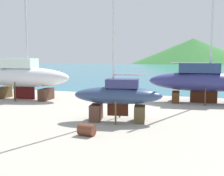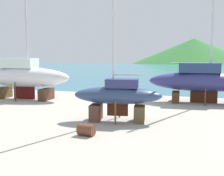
{
  "view_description": "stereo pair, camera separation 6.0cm",
  "coord_description": "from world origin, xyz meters",
  "px_view_note": "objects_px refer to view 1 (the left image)",
  "views": [
    {
      "loc": [
        6.45,
        -22.99,
        4.5
      ],
      "look_at": [
        -1.16,
        0.26,
        1.63
      ],
      "focal_mm": 44.08,
      "sensor_mm": 36.0,
      "label": 1
    },
    {
      "loc": [
        6.51,
        -22.97,
        4.5
      ],
      "look_at": [
        -1.16,
        0.26,
        1.63
      ],
      "focal_mm": 44.08,
      "sensor_mm": 36.0,
      "label": 2
    }
  ],
  "objects_px": {
    "sailboat_large_starboard": "(204,81)",
    "sailboat_mid_port": "(23,76)",
    "sailboat_small_center": "(118,96)",
    "barrel_rust_far": "(87,130)"
  },
  "relations": [
    {
      "from": "sailboat_large_starboard",
      "to": "sailboat_mid_port",
      "type": "bearing_deg",
      "value": -173.82
    },
    {
      "from": "sailboat_small_center",
      "to": "barrel_rust_far",
      "type": "distance_m",
      "value": 4.26
    },
    {
      "from": "sailboat_small_center",
      "to": "barrel_rust_far",
      "type": "bearing_deg",
      "value": 70.91
    },
    {
      "from": "barrel_rust_far",
      "to": "sailboat_large_starboard",
      "type": "bearing_deg",
      "value": 65.23
    },
    {
      "from": "sailboat_large_starboard",
      "to": "barrel_rust_far",
      "type": "distance_m",
      "value": 15.11
    },
    {
      "from": "sailboat_mid_port",
      "to": "sailboat_large_starboard",
      "type": "relative_size",
      "value": 1.21
    },
    {
      "from": "sailboat_large_starboard",
      "to": "sailboat_small_center",
      "type": "bearing_deg",
      "value": -124.71
    },
    {
      "from": "barrel_rust_far",
      "to": "sailboat_mid_port",
      "type": "bearing_deg",
      "value": 138.47
    },
    {
      "from": "sailboat_small_center",
      "to": "sailboat_large_starboard",
      "type": "bearing_deg",
      "value": -129.98
    },
    {
      "from": "sailboat_mid_port",
      "to": "sailboat_small_center",
      "type": "bearing_deg",
      "value": -30.46
    }
  ]
}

